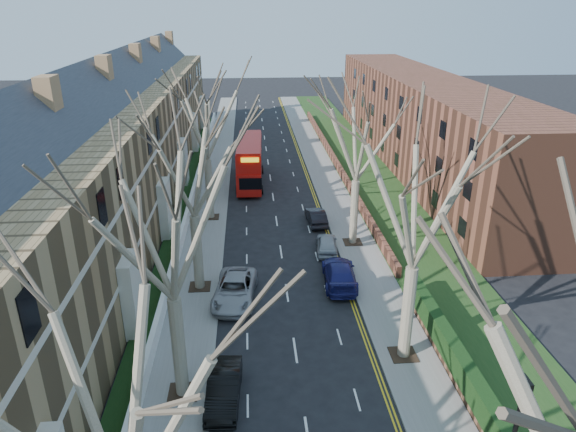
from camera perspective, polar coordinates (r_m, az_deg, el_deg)
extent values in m
cube|color=slate|center=(55.80, -8.17, 4.15)|extent=(3.00, 102.00, 0.12)
cube|color=slate|center=(56.27, 4.15, 4.48)|extent=(3.00, 102.00, 0.12)
cube|color=olive|center=(48.01, -18.40, 6.35)|extent=(9.00, 78.00, 10.00)
cube|color=#2B2E35|center=(46.82, -19.32, 13.41)|extent=(4.67, 78.00, 4.67)
cube|color=beige|center=(47.55, -12.96, 4.90)|extent=(0.12, 78.00, 0.35)
cube|color=beige|center=(46.64, -13.34, 8.99)|extent=(0.12, 78.00, 0.35)
cube|color=brown|center=(61.46, 14.57, 10.15)|extent=(8.00, 54.00, 10.00)
cube|color=brown|center=(60.15, 5.22, 6.15)|extent=(0.35, 54.00, 0.90)
cube|color=black|center=(24.70, 21.81, -20.22)|extent=(0.70, 24.00, 1.20)
cube|color=white|center=(48.25, -10.67, 1.72)|extent=(0.30, 78.00, 1.00)
cube|color=#1A3914|center=(57.07, 8.64, 4.64)|extent=(6.00, 102.00, 0.06)
cube|color=black|center=(15.70, 24.91, -16.44)|extent=(0.18, 0.50, 0.22)
cylinder|color=#726852|center=(24.99, -12.05, -14.11)|extent=(0.64, 0.64, 5.25)
cube|color=#2D2116|center=(26.61, -11.58, -18.63)|extent=(1.40, 1.40, 0.05)
cylinder|color=#726852|center=(33.54, -10.04, -4.01)|extent=(0.64, 0.64, 5.07)
cube|color=#2D2116|center=(34.72, -9.76, -7.74)|extent=(1.40, 1.40, 0.05)
cylinder|color=#726852|center=(44.53, -8.74, 2.99)|extent=(0.60, 0.60, 5.25)
cube|color=#2D2116|center=(45.46, -8.55, -0.11)|extent=(1.40, 1.40, 0.05)
cylinder|color=#726852|center=(27.52, 13.14, -10.44)|extent=(0.64, 0.64, 5.25)
cube|color=#2D2116|center=(29.00, 12.67, -14.78)|extent=(1.40, 1.40, 0.05)
cylinder|color=#726852|center=(39.61, 7.36, 0.41)|extent=(0.60, 0.60, 5.07)
cube|color=#2D2116|center=(40.62, 7.18, -2.89)|extent=(1.40, 1.40, 0.05)
cube|color=#B7120D|center=(53.72, -4.23, 5.10)|extent=(2.74, 10.59, 2.10)
cube|color=#B7120D|center=(53.15, -4.29, 7.16)|extent=(2.72, 10.06, 1.91)
cube|color=black|center=(53.59, -4.24, 5.54)|extent=(2.73, 9.75, 0.86)
cube|color=black|center=(53.13, -4.29, 7.26)|extent=(2.72, 9.54, 0.86)
imported|color=black|center=(25.65, -7.14, -18.46)|extent=(1.72, 4.33, 1.40)
imported|color=#98989D|center=(32.86, -5.94, -8.15)|extent=(3.08, 5.62, 1.49)
imported|color=navy|center=(34.66, 5.74, -6.39)|extent=(2.46, 5.32, 1.51)
imported|color=#979B9F|center=(38.92, 4.34, -3.10)|extent=(1.97, 3.99, 1.31)
imported|color=black|center=(43.76, 3.15, -0.08)|extent=(1.61, 4.01, 1.30)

